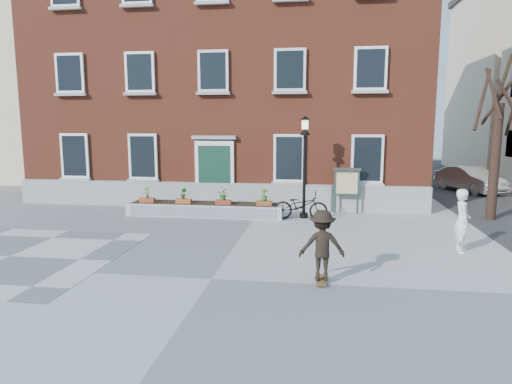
# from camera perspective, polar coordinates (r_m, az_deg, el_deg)

# --- Properties ---
(ground) EXTENTS (100.00, 100.00, 0.00)m
(ground) POSITION_cam_1_polar(r_m,az_deg,el_deg) (11.11, -5.55, -10.77)
(ground) COLOR #97989A
(ground) RESTS_ON ground
(checker_patch) EXTENTS (6.00, 6.00, 0.01)m
(checker_patch) POSITION_cam_1_polar(r_m,az_deg,el_deg) (14.52, -28.41, -7.09)
(checker_patch) COLOR #5D5E60
(checker_patch) RESTS_ON ground
(distant_building) EXTENTS (10.00, 12.00, 13.00)m
(distant_building) POSITION_cam_1_polar(r_m,az_deg,el_deg) (36.59, -26.72, 12.24)
(distant_building) COLOR beige
(distant_building) RESTS_ON ground
(bicycle) EXTENTS (2.06, 0.75, 1.08)m
(bicycle) POSITION_cam_1_polar(r_m,az_deg,el_deg) (17.51, 5.61, -1.70)
(bicycle) COLOR black
(bicycle) RESTS_ON ground
(parked_car) EXTENTS (2.97, 4.33, 1.35)m
(parked_car) POSITION_cam_1_polar(r_m,az_deg,el_deg) (26.80, 25.16, 1.45)
(parked_car) COLOR silver
(parked_car) RESTS_ON ground
(bystander) EXTENTS (0.47, 0.69, 1.83)m
(bystander) POSITION_cam_1_polar(r_m,az_deg,el_deg) (14.30, 24.35, -3.29)
(bystander) COLOR white
(bystander) RESTS_ON ground
(brick_building) EXTENTS (18.40, 10.85, 12.60)m
(brick_building) POSITION_cam_1_polar(r_m,az_deg,el_deg) (24.70, -2.58, 14.80)
(brick_building) COLOR brown
(brick_building) RESTS_ON ground
(planter_assembly) EXTENTS (6.20, 1.12, 1.15)m
(planter_assembly) POSITION_cam_1_polar(r_m,az_deg,el_deg) (18.24, -6.35, -2.03)
(planter_assembly) COLOR beige
(planter_assembly) RESTS_ON ground
(bare_tree) EXTENTS (1.83, 1.83, 6.16)m
(bare_tree) POSITION_cam_1_polar(r_m,az_deg,el_deg) (19.33, 27.82, 5.04)
(bare_tree) COLOR #311D15
(bare_tree) RESTS_ON ground
(lamp_post) EXTENTS (0.40, 0.40, 3.93)m
(lamp_post) POSITION_cam_1_polar(r_m,az_deg,el_deg) (17.56, 6.10, 4.91)
(lamp_post) COLOR black
(lamp_post) RESTS_ON ground
(notice_board) EXTENTS (1.10, 0.16, 1.87)m
(notice_board) POSITION_cam_1_polar(r_m,az_deg,el_deg) (18.83, 11.29, 1.14)
(notice_board) COLOR #193325
(notice_board) RESTS_ON ground
(skateboarder) EXTENTS (1.12, 0.78, 1.72)m
(skateboarder) POSITION_cam_1_polar(r_m,az_deg,el_deg) (10.68, 8.25, -6.62)
(skateboarder) COLOR brown
(skateboarder) RESTS_ON ground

